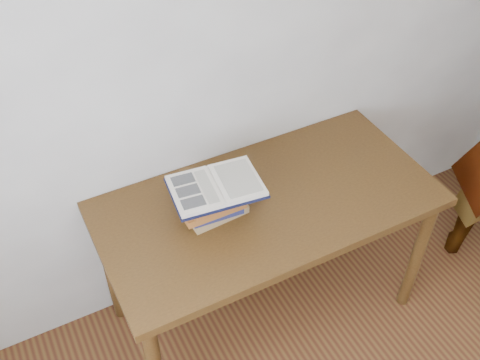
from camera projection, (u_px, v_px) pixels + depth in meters
desk at (267, 216)px, 2.46m from camera, size 1.46×0.73×0.78m
book_stack at (212, 202)px, 2.28m from camera, size 0.28×0.19×0.15m
open_book at (216, 186)px, 2.22m from camera, size 0.39×0.29×0.03m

